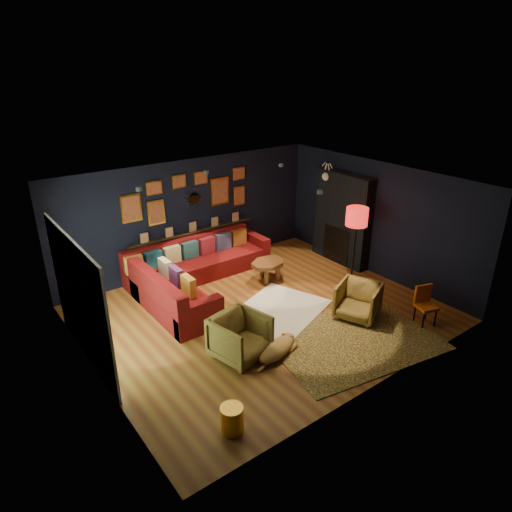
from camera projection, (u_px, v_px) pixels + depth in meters
floor at (262, 314)px, 9.02m from camera, size 6.50×6.50×0.00m
room_walls at (263, 239)px, 8.38m from camera, size 6.50×6.50×6.50m
sectional at (189, 275)px, 9.89m from camera, size 3.41×2.69×0.86m
ledge at (193, 232)px, 10.62m from camera, size 3.20×0.12×0.04m
gallery_wall at (189, 195)px, 10.29m from camera, size 3.15×0.04×1.02m
sunburst_mirror at (194, 198)px, 10.39m from camera, size 0.47×0.16×0.47m
fireplace at (342, 222)px, 10.97m from camera, size 0.31×1.60×2.20m
deer_head at (331, 175)px, 10.95m from camera, size 0.50×0.28×0.45m
sliding_door at (80, 301)px, 7.26m from camera, size 0.06×2.80×2.20m
ceiling_spots at (237, 179)px, 8.58m from camera, size 3.30×2.50×0.06m
shag_rug at (277, 312)px, 9.04m from camera, size 2.43×2.10×0.03m
leopard_rug at (352, 340)px, 8.17m from camera, size 3.22×2.55×0.02m
coffee_table at (268, 265)px, 10.23m from camera, size 0.98×0.80×0.43m
pouf at (181, 296)px, 9.30m from camera, size 0.51×0.51×0.33m
armchair_left at (240, 335)px, 7.57m from camera, size 0.97×0.93×0.85m
armchair_right at (358, 299)px, 8.75m from camera, size 0.96×0.99×0.78m
gold_stool at (232, 419)px, 6.12m from camera, size 0.32×0.32×0.40m
orange_chair at (425, 302)px, 8.56m from camera, size 0.45×0.45×0.76m
floor_lamp at (357, 220)px, 9.77m from camera, size 0.48×0.48×1.73m
dog at (276, 347)px, 7.65m from camera, size 1.28×0.88×0.37m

